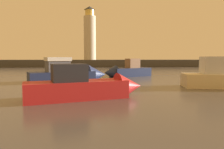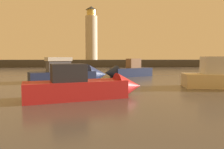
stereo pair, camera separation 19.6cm
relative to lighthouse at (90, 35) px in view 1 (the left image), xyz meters
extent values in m
plane|color=#4C4742|center=(1.76, -30.18, -8.90)|extent=(220.00, 220.00, 0.00)
cube|color=#423F3D|center=(1.76, 0.00, -7.92)|extent=(74.74, 5.41, 1.97)
cylinder|color=beige|center=(0.00, 0.00, -0.93)|extent=(3.29, 3.29, 12.00)
cylinder|color=#F2CC59|center=(0.00, 0.00, 5.90)|extent=(2.46, 2.46, 1.68)
cone|color=#33383D|center=(0.00, 0.00, 7.22)|extent=(2.96, 2.96, 0.96)
cube|color=beige|center=(13.72, -42.44, -8.29)|extent=(7.42, 3.65, 1.22)
cube|color=silver|center=(12.87, -42.31, -6.90)|extent=(2.40, 2.17, 1.57)
cube|color=#1E284C|center=(-1.70, -36.94, -8.33)|extent=(7.55, 5.28, 1.14)
cone|color=#1E284C|center=(2.14, -35.23, -8.27)|extent=(3.17, 3.25, 2.51)
cube|color=#595960|center=(-2.10, -37.12, -7.18)|extent=(2.97, 2.79, 1.17)
cube|color=silver|center=(-2.10, -37.12, -6.38)|extent=(3.26, 3.07, 0.41)
cube|color=#1E284C|center=(6.96, -30.67, -8.31)|extent=(6.22, 4.67, 1.19)
cone|color=#1E284C|center=(3.90, -32.37, -8.25)|extent=(2.53, 2.58, 1.94)
cube|color=#8C6647|center=(7.23, -30.52, -7.05)|extent=(2.18, 2.00, 1.33)
cube|color=#B21E1E|center=(0.96, -47.25, -8.31)|extent=(6.90, 3.98, 1.18)
cone|color=#B21E1E|center=(4.58, -46.08, -8.25)|extent=(2.37, 2.45, 1.97)
cube|color=#232328|center=(0.50, -47.40, -7.16)|extent=(2.55, 2.22, 1.13)
camera|label=1|loc=(2.39, -61.62, -6.15)|focal=35.27mm
camera|label=2|loc=(2.59, -61.63, -6.15)|focal=35.27mm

